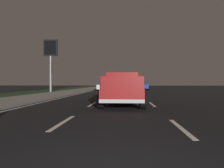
{
  "coord_description": "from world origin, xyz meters",
  "views": [
    {
      "loc": [
        -2.23,
        -0.24,
        1.24
      ],
      "look_at": [
        11.36,
        0.74,
        1.18
      ],
      "focal_mm": 31.74,
      "sensor_mm": 36.0,
      "label": 1
    }
  ],
  "objects_px": {
    "sedan_white": "(104,86)",
    "sedan_silver": "(124,85)",
    "bare_tree_far": "(51,73)",
    "sedan_blue": "(143,86)",
    "gas_price_sign": "(51,53)",
    "pickup_truck": "(122,89)"
  },
  "relations": [
    {
      "from": "pickup_truck",
      "to": "gas_price_sign",
      "type": "bearing_deg",
      "value": 34.79
    },
    {
      "from": "pickup_truck",
      "to": "sedan_blue",
      "type": "distance_m",
      "value": 25.48
    },
    {
      "from": "pickup_truck",
      "to": "bare_tree_far",
      "type": "distance_m",
      "value": 25.84
    },
    {
      "from": "sedan_silver",
      "to": "sedan_blue",
      "type": "xyz_separation_m",
      "value": [
        -4.7,
        -3.5,
        0.0
      ]
    },
    {
      "from": "sedan_silver",
      "to": "sedan_white",
      "type": "distance_m",
      "value": 10.19
    },
    {
      "from": "sedan_white",
      "to": "bare_tree_far",
      "type": "xyz_separation_m",
      "value": [
        1.95,
        9.52,
        2.32
      ]
    },
    {
      "from": "sedan_white",
      "to": "sedan_silver",
      "type": "bearing_deg",
      "value": -18.47
    },
    {
      "from": "sedan_blue",
      "to": "bare_tree_far",
      "type": "bearing_deg",
      "value": 100.51
    },
    {
      "from": "sedan_silver",
      "to": "sedan_white",
      "type": "relative_size",
      "value": 1.0
    },
    {
      "from": "sedan_blue",
      "to": "gas_price_sign",
      "type": "bearing_deg",
      "value": 129.78
    },
    {
      "from": "gas_price_sign",
      "to": "sedan_silver",
      "type": "bearing_deg",
      "value": -31.72
    },
    {
      "from": "sedan_white",
      "to": "bare_tree_far",
      "type": "bearing_deg",
      "value": 78.45
    },
    {
      "from": "sedan_silver",
      "to": "sedan_white",
      "type": "height_order",
      "value": "same"
    },
    {
      "from": "pickup_truck",
      "to": "sedan_white",
      "type": "distance_m",
      "value": 20.6
    },
    {
      "from": "pickup_truck",
      "to": "sedan_white",
      "type": "bearing_deg",
      "value": 9.62
    },
    {
      "from": "pickup_truck",
      "to": "gas_price_sign",
      "type": "distance_m",
      "value": 17.94
    },
    {
      "from": "sedan_silver",
      "to": "sedan_blue",
      "type": "bearing_deg",
      "value": -143.32
    },
    {
      "from": "sedan_white",
      "to": "gas_price_sign",
      "type": "xyz_separation_m",
      "value": [
        -6.03,
        6.47,
        4.56
      ]
    },
    {
      "from": "sedan_white",
      "to": "pickup_truck",
      "type": "bearing_deg",
      "value": -170.38
    },
    {
      "from": "bare_tree_far",
      "to": "sedan_silver",
      "type": "bearing_deg",
      "value": -58.8
    },
    {
      "from": "sedan_white",
      "to": "sedan_blue",
      "type": "bearing_deg",
      "value": -53.61
    },
    {
      "from": "sedan_blue",
      "to": "gas_price_sign",
      "type": "distance_m",
      "value": 17.78
    }
  ]
}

